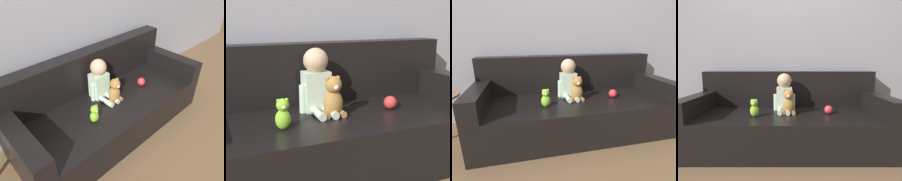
# 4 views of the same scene
# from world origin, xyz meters

# --- Properties ---
(ground_plane) EXTENTS (12.00, 12.00, 0.00)m
(ground_plane) POSITION_xyz_m (0.00, 0.00, 0.00)
(ground_plane) COLOR brown
(wall_back) EXTENTS (8.00, 0.05, 2.60)m
(wall_back) POSITION_xyz_m (0.00, 0.53, 1.30)
(wall_back) COLOR #93939E
(wall_back) RESTS_ON ground_plane
(couch) EXTENTS (2.18, 0.89, 0.85)m
(couch) POSITION_xyz_m (0.00, 0.06, 0.29)
(couch) COLOR black
(couch) RESTS_ON ground_plane
(person_baby) EXTENTS (0.26, 0.34, 0.44)m
(person_baby) POSITION_xyz_m (-0.05, 0.12, 0.60)
(person_baby) COLOR silver
(person_baby) RESTS_ON couch
(teddy_bear_brown) EXTENTS (0.16, 0.13, 0.27)m
(teddy_bear_brown) POSITION_xyz_m (-0.00, -0.06, 0.53)
(teddy_bear_brown) COLOR #AD7A3D
(teddy_bear_brown) RESTS_ON couch
(plush_toy_side) EXTENTS (0.09, 0.09, 0.19)m
(plush_toy_side) POSITION_xyz_m (-0.36, -0.16, 0.49)
(plush_toy_side) COLOR #8CD133
(plush_toy_side) RESTS_ON couch
(toy_ball) EXTENTS (0.09, 0.09, 0.09)m
(toy_ball) POSITION_xyz_m (0.44, -0.05, 0.44)
(toy_ball) COLOR red
(toy_ball) RESTS_ON couch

